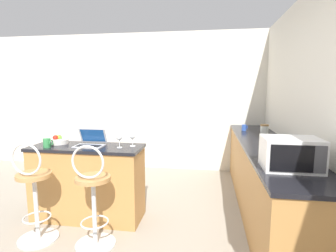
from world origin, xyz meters
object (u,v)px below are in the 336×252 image
mug_green (47,143)px  bar_stool_near (34,195)px  microwave (291,154)px  mug_blue (244,128)px  wine_glass_tall (119,138)px  bar_stool_far (93,199)px  wine_glass_short (132,137)px  laptop (91,141)px  fruit_bowl (58,141)px  storage_jar (264,131)px

mug_green → bar_stool_near: bearing=-77.2°
microwave → mug_blue: 2.05m
bar_stool_near → wine_glass_tall: (0.73, 0.52, 0.51)m
bar_stool_far → mug_blue: (1.67, 2.02, 0.44)m
mug_green → wine_glass_tall: bearing=7.8°
bar_stool_near → wine_glass_tall: same height
bar_stool_near → mug_green: size_ratio=9.97×
wine_glass_short → wine_glass_tall: (-0.13, -0.10, -0.00)m
mug_blue → laptop: bearing=-143.3°
bar_stool_far → fruit_bowl: bar_stool_far is taller
mug_green → wine_glass_tall: size_ratio=0.67×
bar_stool_far → wine_glass_tall: (0.10, 0.52, 0.51)m
mug_blue → wine_glass_short: bearing=-135.7°
mug_blue → wine_glass_tall: (-1.57, -1.50, 0.07)m
laptop → storage_jar: bearing=23.3°
laptop → wine_glass_tall: size_ratio=2.12×
fruit_bowl → mug_blue: bearing=30.4°
bar_stool_near → storage_jar: storage_jar is taller
mug_green → fruit_bowl: bearing=87.5°
mug_blue → mug_green: (-2.39, -1.61, 0.00)m
mug_blue → wine_glass_tall: bearing=-136.3°
mug_blue → mug_green: bearing=-146.0°
bar_stool_near → bar_stool_far: same height
bar_stool_far → fruit_bowl: size_ratio=4.73×
microwave → laptop: bearing=163.7°
mug_green → wine_glass_tall: (0.82, 0.11, 0.06)m
wine_glass_short → mug_green: size_ratio=1.51×
bar_stool_far → laptop: (-0.27, 0.57, 0.44)m
bar_stool_near → bar_stool_far: (0.63, 0.00, 0.00)m
laptop → mug_blue: size_ratio=3.48×
bar_stool_near → bar_stool_far: bearing=0.0°
mug_green → storage_jar: storage_jar is taller
bar_stool_near → bar_stool_far: 0.63m
bar_stool_near → mug_blue: size_ratio=10.98×
wine_glass_tall → bar_stool_near: bearing=-144.7°
wine_glass_short → microwave: bearing=-22.4°
bar_stool_far → mug_green: bar_stool_far is taller
bar_stool_far → wine_glass_tall: same height
fruit_bowl → storage_jar: bearing=18.8°
microwave → wine_glass_tall: (-1.68, 0.55, -0.02)m
wine_glass_short → mug_green: (-0.95, -0.21, -0.06)m
mug_blue → storage_jar: 0.56m
laptop → microwave: bearing=-16.3°
laptop → wine_glass_tall: bearing=-8.4°
laptop → wine_glass_short: bearing=4.6°
fruit_bowl → wine_glass_tall: size_ratio=1.42×
microwave → wine_glass_short: microwave is taller
bar_stool_far → storage_jar: size_ratio=6.04×
bar_stool_far → mug_green: (-0.72, 0.40, 0.45)m
fruit_bowl → storage_jar: (2.59, 0.88, 0.05)m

